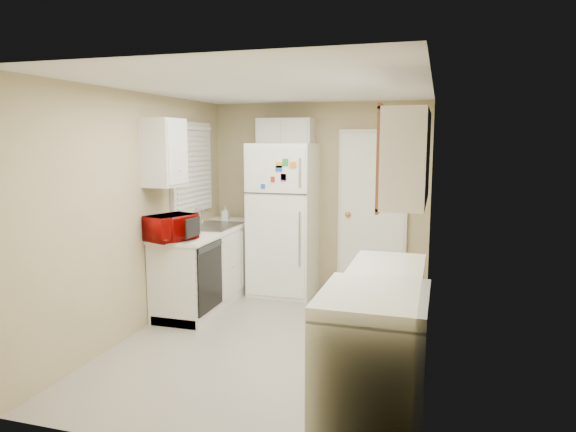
# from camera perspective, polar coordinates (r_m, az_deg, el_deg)

# --- Properties ---
(floor) EXTENTS (3.80, 3.80, 0.00)m
(floor) POSITION_cam_1_polar(r_m,az_deg,el_deg) (5.15, -1.62, -13.58)
(floor) COLOR #B3AC9C
(floor) RESTS_ON ground
(ceiling) EXTENTS (3.80, 3.80, 0.00)m
(ceiling) POSITION_cam_1_polar(r_m,az_deg,el_deg) (4.79, -1.74, 14.08)
(ceiling) COLOR white
(ceiling) RESTS_ON floor
(wall_left) EXTENTS (3.80, 3.80, 0.00)m
(wall_left) POSITION_cam_1_polar(r_m,az_deg,el_deg) (5.42, -15.89, 0.39)
(wall_left) COLOR tan
(wall_left) RESTS_ON floor
(wall_right) EXTENTS (3.80, 3.80, 0.00)m
(wall_right) POSITION_cam_1_polar(r_m,az_deg,el_deg) (4.59, 15.17, -0.99)
(wall_right) COLOR tan
(wall_right) RESTS_ON floor
(wall_back) EXTENTS (2.80, 2.80, 0.00)m
(wall_back) POSITION_cam_1_polar(r_m,az_deg,el_deg) (6.64, 3.42, 2.13)
(wall_back) COLOR tan
(wall_back) RESTS_ON floor
(wall_front) EXTENTS (2.80, 2.80, 0.00)m
(wall_front) POSITION_cam_1_polar(r_m,az_deg,el_deg) (3.11, -12.67, -5.32)
(wall_front) COLOR tan
(wall_front) RESTS_ON floor
(left_counter) EXTENTS (0.60, 1.80, 0.90)m
(left_counter) POSITION_cam_1_polar(r_m,az_deg,el_deg) (6.20, -8.78, -5.47)
(left_counter) COLOR silver
(left_counter) RESTS_ON floor
(dishwasher) EXTENTS (0.03, 0.58, 0.72)m
(dishwasher) POSITION_cam_1_polar(r_m,az_deg,el_deg) (5.54, -8.71, -6.71)
(dishwasher) COLOR black
(dishwasher) RESTS_ON floor
(sink) EXTENTS (0.54, 0.74, 0.16)m
(sink) POSITION_cam_1_polar(r_m,az_deg,el_deg) (6.24, -8.28, -1.50)
(sink) COLOR gray
(sink) RESTS_ON left_counter
(microwave) EXTENTS (0.54, 0.42, 0.32)m
(microwave) POSITION_cam_1_polar(r_m,az_deg,el_deg) (5.42, -12.89, -1.10)
(microwave) COLOR #8A0502
(microwave) RESTS_ON left_counter
(soap_bottle) EXTENTS (0.09, 0.09, 0.18)m
(soap_bottle) POSITION_cam_1_polar(r_m,az_deg,el_deg) (6.68, -6.97, 0.38)
(soap_bottle) COLOR white
(soap_bottle) RESTS_ON left_counter
(window_blinds) EXTENTS (0.10, 0.98, 1.08)m
(window_blinds) POSITION_cam_1_polar(r_m,az_deg,el_deg) (6.27, -10.59, 5.30)
(window_blinds) COLOR silver
(window_blinds) RESTS_ON wall_left
(upper_cabinet_left) EXTENTS (0.30, 0.45, 0.70)m
(upper_cabinet_left) POSITION_cam_1_polar(r_m,az_deg,el_deg) (5.49, -13.57, 6.86)
(upper_cabinet_left) COLOR silver
(upper_cabinet_left) RESTS_ON wall_left
(refrigerator) EXTENTS (0.78, 0.76, 1.89)m
(refrigerator) POSITION_cam_1_polar(r_m,az_deg,el_deg) (6.47, -0.42, -0.30)
(refrigerator) COLOR white
(refrigerator) RESTS_ON floor
(cabinet_over_fridge) EXTENTS (0.70, 0.30, 0.40)m
(cabinet_over_fridge) POSITION_cam_1_polar(r_m,az_deg,el_deg) (6.56, -0.26, 9.06)
(cabinet_over_fridge) COLOR silver
(cabinet_over_fridge) RESTS_ON wall_back
(interior_door) EXTENTS (0.86, 0.06, 2.08)m
(interior_door) POSITION_cam_1_polar(r_m,az_deg,el_deg) (6.50, 9.35, 0.30)
(interior_door) COLOR white
(interior_door) RESTS_ON floor
(right_counter) EXTENTS (0.60, 2.00, 0.90)m
(right_counter) POSITION_cam_1_polar(r_m,az_deg,el_deg) (4.03, 10.08, -13.20)
(right_counter) COLOR silver
(right_counter) RESTS_ON floor
(stove) EXTENTS (0.67, 0.83, 1.00)m
(stove) POSITION_cam_1_polar(r_m,az_deg,el_deg) (3.44, 9.31, -16.19)
(stove) COLOR white
(stove) RESTS_ON floor
(upper_cabinet_right) EXTENTS (0.30, 1.20, 0.70)m
(upper_cabinet_right) POSITION_cam_1_polar(r_m,az_deg,el_deg) (4.04, 13.18, 6.39)
(upper_cabinet_right) COLOR silver
(upper_cabinet_right) RESTS_ON wall_right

